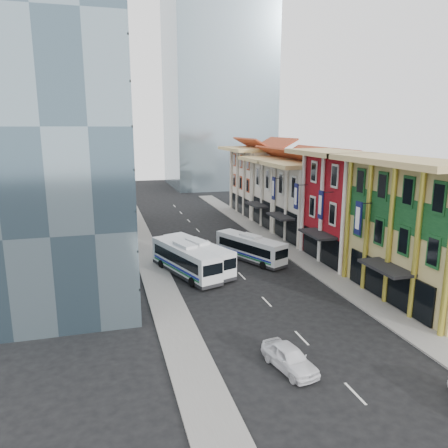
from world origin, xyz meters
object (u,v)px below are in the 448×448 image
object	(u,v)px
bus_left_far	(198,255)
bus_right	(250,248)
sedan_left	(290,358)
shophouse_tan	(432,233)
office_tower	(57,126)
bus_left_near	(185,259)

from	to	relation	value
bus_left_far	bus_right	xyz separation A→B (m)	(6.52, 1.77, -0.15)
bus_right	sedan_left	size ratio (longest dim) A/B	2.12
shophouse_tan	office_tower	world-z (taller)	office_tower
bus_left_near	bus_left_far	world-z (taller)	bus_left_near
bus_left_near	bus_right	xyz separation A→B (m)	(8.05, 2.80, -0.17)
office_tower	bus_left_near	xyz separation A→B (m)	(11.50, -2.03, -13.29)
shophouse_tan	bus_right	distance (m)	19.21
shophouse_tan	office_tower	distance (m)	35.19
office_tower	bus_right	world-z (taller)	office_tower
bus_left_far	sedan_left	world-z (taller)	bus_left_far
shophouse_tan	bus_right	size ratio (longest dim) A/B	1.46
bus_left_far	bus_right	distance (m)	6.76
shophouse_tan	bus_left_near	distance (m)	23.28
bus_right	office_tower	bearing A→B (deg)	157.74
sedan_left	bus_left_near	bearing A→B (deg)	87.06
office_tower	bus_left_near	distance (m)	17.69
shophouse_tan	office_tower	xyz separation A→B (m)	(-31.00, 14.00, 9.00)
sedan_left	office_tower	bearing A→B (deg)	112.34
shophouse_tan	bus_left_near	bearing A→B (deg)	148.47
shophouse_tan	office_tower	size ratio (longest dim) A/B	0.47
bus_right	sedan_left	world-z (taller)	bus_right
office_tower	bus_left_far	distance (m)	18.65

